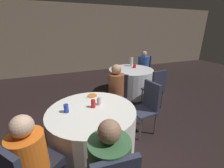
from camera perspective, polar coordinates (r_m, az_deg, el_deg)
ground_plane at (r=2.70m, az=-2.90°, el=-22.82°), size 16.00×16.00×0.00m
wall_back at (r=6.76m, az=-17.27°, el=15.69°), size 16.00×0.06×2.80m
table_near at (r=2.43m, az=-7.37°, el=-17.31°), size 1.29×1.29×0.74m
table_far at (r=4.50m, az=7.05°, el=1.05°), size 1.29×1.29×0.74m
chair_near_northeast at (r=3.16m, az=2.22°, el=-3.43°), size 0.57×0.57×0.97m
chair_near_east at (r=2.80m, az=13.32°, el=-7.25°), size 0.45×0.44×0.97m
chair_far_south at (r=3.66m, az=16.38°, el=-0.86°), size 0.43×0.44×0.97m
chair_far_northeast at (r=5.38m, az=12.20°, el=6.24°), size 0.56×0.56×0.97m
person_blue_shirt at (r=5.23m, az=11.57°, el=6.18°), size 0.51×0.49×1.15m
person_orange_shirt at (r=1.83m, az=-25.99°, el=-25.47°), size 0.46×0.45×1.18m
person_floral_shirt at (r=3.00m, az=1.05°, el=-4.13°), size 0.45×0.45×1.21m
pizza_plate_near at (r=2.64m, az=-7.58°, el=-4.49°), size 0.23×0.23×0.02m
soda_can_red at (r=2.26m, az=-7.18°, el=-7.43°), size 0.07×0.07×0.12m
soda_can_silver at (r=2.32m, az=-4.94°, el=-6.49°), size 0.07×0.07×0.12m
soda_can_blue at (r=2.21m, az=-17.04°, el=-8.88°), size 0.07×0.07×0.12m
bottle_far at (r=4.74m, az=7.46°, el=8.38°), size 0.09×0.09×0.27m
cup_far at (r=4.56m, az=8.55°, el=6.71°), size 0.09×0.09×0.10m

